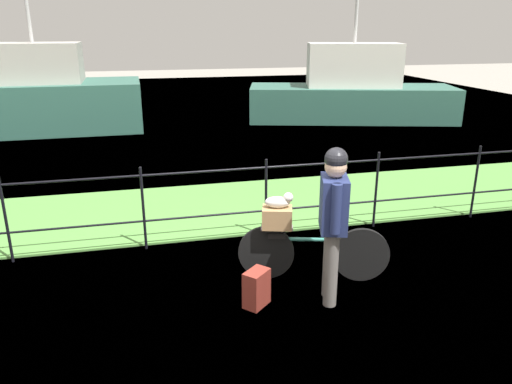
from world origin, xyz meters
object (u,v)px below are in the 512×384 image
terrier_dog (280,201)px  moored_boat_near (40,98)px  bicycle_main (312,252)px  cyclist_person (333,213)px  wooden_crate (277,217)px  backpack_on_paving (257,288)px  moored_boat_mid (352,93)px

terrier_dog → moored_boat_near: 10.59m
bicycle_main → cyclist_person: (0.03, -0.48, 0.66)m
wooden_crate → terrier_dog: (0.02, -0.01, 0.19)m
backpack_on_paving → moored_boat_near: (-3.70, 10.29, 0.70)m
bicycle_main → wooden_crate: size_ratio=5.04×
backpack_on_paving → moored_boat_mid: size_ratio=0.06×
wooden_crate → backpack_on_paving: (-0.36, -0.52, -0.56)m
moored_boat_near → moored_boat_mid: (9.08, -0.48, -0.06)m
wooden_crate → moored_boat_mid: size_ratio=0.05×
bicycle_main → moored_boat_near: (-4.45, 9.88, 0.56)m
bicycle_main → wooden_crate: (-0.39, 0.11, 0.42)m
terrier_dog → bicycle_main: bearing=-16.6°
bicycle_main → cyclist_person: size_ratio=0.99×
backpack_on_paving → moored_boat_mid: moored_boat_mid is taller
bicycle_main → moored_boat_mid: 10.49m
cyclist_person → moored_boat_mid: (4.60, 9.88, -0.16)m
wooden_crate → bicycle_main: bearing=-16.6°
bicycle_main → moored_boat_near: size_ratio=0.31×
backpack_on_paving → moored_boat_near: 10.95m
wooden_crate → moored_boat_mid: 10.56m
terrier_dog → backpack_on_paving: bearing=-127.0°
terrier_dog → wooden_crate: bearing=163.4°
wooden_crate → moored_boat_near: size_ratio=0.06×
moored_boat_mid → bicycle_main: bearing=-116.3°
terrier_dog → backpack_on_paving: size_ratio=0.81×
backpack_on_paving → bicycle_main: bearing=-14.7°
bicycle_main → terrier_dog: (-0.36, 0.11, 0.61)m
bicycle_main → cyclist_person: cyclist_person is taller
wooden_crate → moored_boat_near: moored_boat_near is taller
bicycle_main → moored_boat_near: 10.85m
moored_boat_near → moored_boat_mid: bearing=-3.0°
cyclist_person → moored_boat_mid: bearing=65.0°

